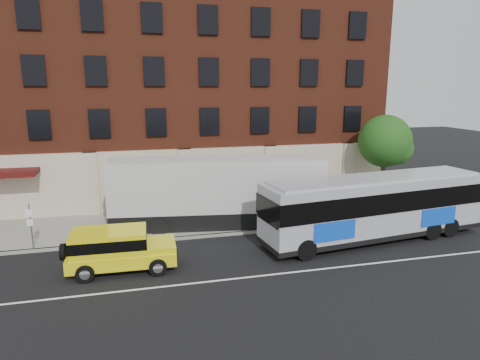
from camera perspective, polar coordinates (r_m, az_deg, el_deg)
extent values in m
plane|color=black|center=(18.54, -2.60, -13.95)|extent=(120.00, 120.00, 0.00)
cube|color=#9C9B8E|center=(26.77, -6.50, -5.39)|extent=(60.00, 6.00, 0.15)
cube|color=#9C9B8E|center=(23.96, -5.51, -7.54)|extent=(60.00, 0.25, 0.15)
cube|color=white|center=(18.98, -2.91, -13.28)|extent=(60.00, 0.12, 0.01)
cube|color=maroon|center=(33.45, -8.72, 11.30)|extent=(30.00, 10.00, 15.00)
cube|color=beige|center=(28.97, -7.36, 0.21)|extent=(30.00, 0.35, 4.00)
cube|color=beige|center=(28.82, -19.26, -0.46)|extent=(0.90, 0.55, 4.00)
cube|color=beige|center=(28.87, -7.34, 0.17)|extent=(0.90, 0.55, 4.00)
cube|color=beige|center=(30.15, 4.05, 0.76)|extent=(0.90, 0.55, 4.00)
cube|color=beige|center=(32.50, 14.16, 1.27)|extent=(0.90, 0.55, 4.00)
cube|color=black|center=(28.83, -25.25, 6.72)|extent=(1.30, 0.20, 1.80)
cube|color=black|center=(28.37, -18.26, 7.20)|extent=(1.30, 0.20, 1.80)
cube|color=black|center=(28.34, -11.14, 7.58)|extent=(1.30, 0.20, 1.80)
cube|color=black|center=(28.74, -4.09, 7.85)|extent=(1.30, 0.20, 1.80)
cube|color=black|center=(29.55, 2.67, 7.99)|extent=(1.30, 0.20, 1.80)
cube|color=black|center=(30.74, 8.99, 8.03)|extent=(1.30, 0.20, 1.80)
cube|color=black|center=(32.27, 14.77, 7.97)|extent=(1.30, 0.20, 1.80)
cube|color=black|center=(28.75, -25.86, 13.06)|extent=(1.30, 0.20, 1.80)
cube|color=black|center=(28.29, -18.71, 13.66)|extent=(1.30, 0.20, 1.80)
cube|color=black|center=(28.26, -11.41, 14.06)|extent=(1.30, 0.20, 1.80)
cube|color=black|center=(28.66, -4.19, 14.24)|extent=(1.30, 0.20, 1.80)
cube|color=black|center=(29.48, 2.73, 14.20)|extent=(1.30, 0.20, 1.80)
cube|color=black|center=(30.67, 9.20, 13.99)|extent=(1.30, 0.20, 1.80)
cube|color=black|center=(32.20, 15.09, 13.65)|extent=(1.30, 0.20, 1.80)
cube|color=black|center=(29.03, -26.48, 19.36)|extent=(1.30, 0.20, 1.80)
cube|color=black|center=(28.57, -19.18, 20.07)|extent=(1.30, 0.20, 1.80)
cube|color=black|center=(28.54, -11.71, 20.48)|extent=(1.30, 0.20, 1.80)
cube|color=black|center=(28.94, -4.30, 20.58)|extent=(1.30, 0.20, 1.80)
cube|color=black|center=(29.75, 2.80, 20.38)|extent=(1.30, 0.20, 1.80)
cube|color=black|center=(30.93, 9.41, 19.93)|extent=(1.30, 0.20, 1.80)
cube|color=black|center=(32.45, 15.43, 19.30)|extent=(1.30, 0.20, 1.80)
cube|color=black|center=(29.70, -27.86, -1.64)|extent=(2.60, 0.15, 2.80)
cube|color=black|center=(28.83, -16.23, -1.06)|extent=(2.60, 0.15, 2.80)
cube|color=black|center=(29.20, -4.40, -0.43)|extent=(2.60, 0.15, 2.80)
cube|color=black|center=(30.75, 6.68, 0.18)|extent=(2.60, 0.15, 2.80)
cylinder|color=slate|center=(24.12, -26.14, -5.71)|extent=(0.07, 0.07, 2.50)
cube|color=white|center=(23.76, -26.39, -3.98)|extent=(0.30, 0.03, 0.40)
cube|color=white|center=(23.90, -26.28, -5.14)|extent=(0.30, 0.03, 0.35)
cylinder|color=#3C2A1E|center=(31.45, 18.45, -0.29)|extent=(0.32, 0.32, 3.00)
sphere|color=#194714|center=(30.98, 18.81, 4.94)|extent=(3.60, 3.60, 3.60)
sphere|color=#194714|center=(31.10, 20.23, 3.94)|extent=(2.20, 2.20, 2.20)
sphere|color=#194714|center=(31.04, 17.43, 4.31)|extent=(2.00, 2.00, 2.00)
cube|color=#A7A9B2|center=(24.23, 17.58, -3.35)|extent=(12.98, 4.20, 3.03)
cube|color=black|center=(24.63, 17.37, -6.51)|extent=(13.04, 4.26, 0.27)
cube|color=#A7A9B2|center=(23.86, 17.82, 0.28)|extent=(12.31, 3.80, 0.13)
cube|color=black|center=(24.10, 17.66, -2.19)|extent=(13.08, 4.29, 1.06)
cube|color=blue|center=(21.39, 12.57, -6.71)|extent=(2.33, 0.33, 0.96)
cube|color=blue|center=(27.39, 20.97, -3.01)|extent=(2.33, 0.33, 0.96)
cylinder|color=black|center=(21.05, 8.81, -9.19)|extent=(1.09, 0.45, 1.06)
cylinder|color=black|center=(23.02, 5.81, -7.18)|extent=(1.09, 0.45, 1.06)
cylinder|color=black|center=(25.71, 24.28, -6.14)|extent=(1.09, 0.45, 1.06)
cylinder|color=black|center=(27.35, 20.73, -4.75)|extent=(1.09, 0.45, 1.06)
cylinder|color=black|center=(26.61, 26.23, -5.71)|extent=(1.09, 0.45, 1.06)
cylinder|color=black|center=(28.20, 22.67, -4.41)|extent=(1.09, 0.45, 1.06)
cube|color=#FCEF13|center=(20.43, -15.40, -9.85)|extent=(4.80, 2.12, 0.59)
cube|color=#FCEF13|center=(20.19, -17.08, -7.82)|extent=(3.32, 2.03, 0.99)
cube|color=black|center=(20.18, -17.09, -7.69)|extent=(3.36, 2.07, 0.49)
cube|color=#FCEF13|center=(20.23, -10.81, -8.48)|extent=(1.54, 1.92, 0.30)
cube|color=black|center=(20.40, -8.60, -9.41)|extent=(0.11, 1.58, 0.54)
cylinder|color=black|center=(20.58, -22.58, -8.88)|extent=(0.24, 0.76, 0.75)
cylinder|color=black|center=(19.59, -10.92, -11.39)|extent=(0.80, 0.30, 0.79)
cylinder|color=silver|center=(19.59, -10.92, -11.39)|extent=(0.44, 0.31, 0.44)
cylinder|color=black|center=(21.38, -11.09, -9.32)|extent=(0.80, 0.30, 0.79)
cylinder|color=silver|center=(21.38, -11.09, -9.32)|extent=(0.44, 0.31, 0.44)
cylinder|color=black|center=(19.79, -20.01, -11.69)|extent=(0.80, 0.30, 0.79)
cylinder|color=silver|center=(19.79, -20.01, -11.69)|extent=(0.44, 0.31, 0.44)
cylinder|color=black|center=(21.57, -19.37, -9.62)|extent=(0.80, 0.30, 0.79)
cylinder|color=silver|center=(21.57, -19.37, -9.62)|extent=(0.44, 0.31, 0.44)
cube|color=black|center=(25.52, -2.92, -5.06)|extent=(12.62, 4.19, 1.14)
cube|color=silver|center=(24.98, -2.97, -0.54)|extent=(12.62, 4.23, 2.99)
cylinder|color=black|center=(24.60, -13.69, -6.21)|extent=(1.06, 0.43, 1.03)
cylinder|color=black|center=(26.85, -13.04, -4.60)|extent=(1.06, 0.43, 1.03)
cylinder|color=black|center=(24.47, -10.79, -6.18)|extent=(1.06, 0.43, 1.03)
cylinder|color=black|center=(26.72, -10.40, -4.56)|extent=(1.06, 0.43, 1.03)
cylinder|color=black|center=(24.83, 5.16, -5.73)|extent=(1.06, 0.43, 1.03)
cylinder|color=black|center=(27.05, 4.19, -4.17)|extent=(1.06, 0.43, 1.03)
cylinder|color=black|center=(25.09, 7.95, -5.60)|extent=(1.06, 0.43, 1.03)
cylinder|color=black|center=(27.29, 6.75, -4.08)|extent=(1.06, 0.43, 1.03)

